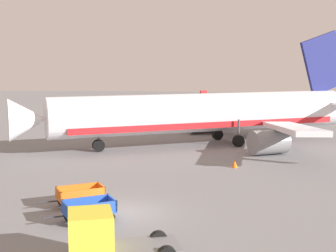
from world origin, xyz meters
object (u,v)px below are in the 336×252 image
at_px(traffic_cone_near_plane, 235,164).
at_px(baggage_cart_nearest, 89,209).
at_px(airplane, 215,113).
at_px(service_truck_beside_carts, 103,236).
at_px(baggage_cart_second_in_row, 80,195).

bearing_deg(traffic_cone_near_plane, baggage_cart_nearest, -120.17).
relative_size(baggage_cart_nearest, traffic_cone_near_plane, 5.71).
xyz_separation_m(airplane, baggage_cart_nearest, (-6.05, -23.78, -2.45)).
relative_size(airplane, baggage_cart_nearest, 10.26).
xyz_separation_m(service_truck_beside_carts, traffic_cone_near_plane, (5.77, 18.04, -0.80)).
bearing_deg(traffic_cone_near_plane, airplane, 98.78).
relative_size(baggage_cart_second_in_row, traffic_cone_near_plane, 5.73).
xyz_separation_m(airplane, traffic_cone_near_plane, (1.63, -10.56, -2.75)).
distance_m(baggage_cart_nearest, baggage_cart_second_in_row, 2.72).
bearing_deg(baggage_cart_nearest, baggage_cart_second_in_row, 115.29).
bearing_deg(airplane, traffic_cone_near_plane, -81.22).
height_order(airplane, service_truck_beside_carts, airplane).
height_order(service_truck_beside_carts, traffic_cone_near_plane, service_truck_beside_carts).
bearing_deg(baggage_cart_second_in_row, baggage_cart_nearest, -64.71).
distance_m(baggage_cart_nearest, traffic_cone_near_plane, 15.29).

